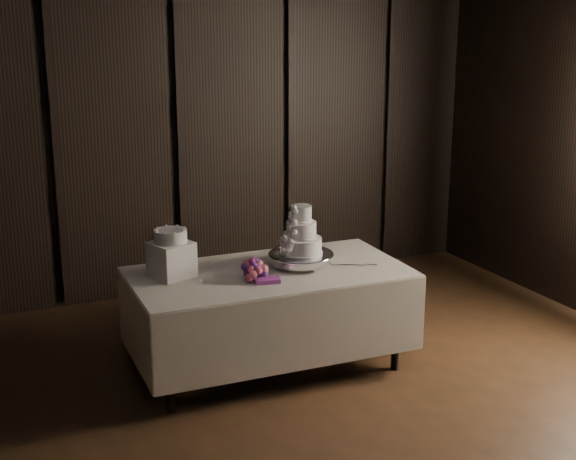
# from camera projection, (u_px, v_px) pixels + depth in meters

# --- Properties ---
(room) EXTENTS (6.08, 7.08, 3.08)m
(room) POSITION_uv_depth(u_px,v_px,m) (373.00, 222.00, 4.20)
(room) COLOR black
(room) RESTS_ON ground
(display_table) EXTENTS (2.02, 1.09, 0.76)m
(display_table) POSITION_uv_depth(u_px,v_px,m) (269.00, 316.00, 5.86)
(display_table) COLOR #F0E7CF
(display_table) RESTS_ON ground
(cake_stand) EXTENTS (0.62, 0.62, 0.09)m
(cake_stand) POSITION_uv_depth(u_px,v_px,m) (301.00, 259.00, 5.89)
(cake_stand) COLOR silver
(cake_stand) RESTS_ON display_table
(wedding_cake) EXTENTS (0.35, 0.30, 0.36)m
(wedding_cake) POSITION_uv_depth(u_px,v_px,m) (299.00, 236.00, 5.82)
(wedding_cake) COLOR white
(wedding_cake) RESTS_ON cake_stand
(bouquet) EXTENTS (0.36, 0.44, 0.18)m
(bouquet) POSITION_uv_depth(u_px,v_px,m) (254.00, 270.00, 5.60)
(bouquet) COLOR #C2485F
(bouquet) RESTS_ON display_table
(box_pedestal) EXTENTS (0.33, 0.33, 0.25)m
(box_pedestal) POSITION_uv_depth(u_px,v_px,m) (171.00, 259.00, 5.62)
(box_pedestal) COLOR white
(box_pedestal) RESTS_ON display_table
(small_cake) EXTENTS (0.29, 0.29, 0.09)m
(small_cake) POSITION_uv_depth(u_px,v_px,m) (171.00, 236.00, 5.58)
(small_cake) COLOR white
(small_cake) RESTS_ON box_pedestal
(cake_knife) EXTENTS (0.33, 0.21, 0.01)m
(cake_knife) POSITION_uv_depth(u_px,v_px,m) (346.00, 265.00, 5.89)
(cake_knife) COLOR silver
(cake_knife) RESTS_ON display_table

